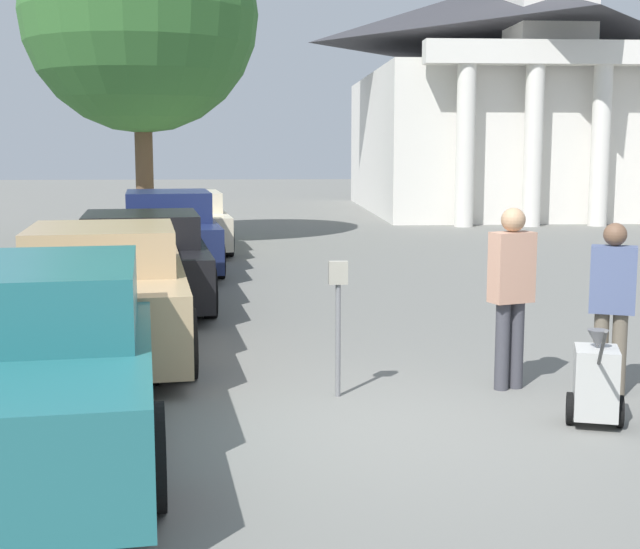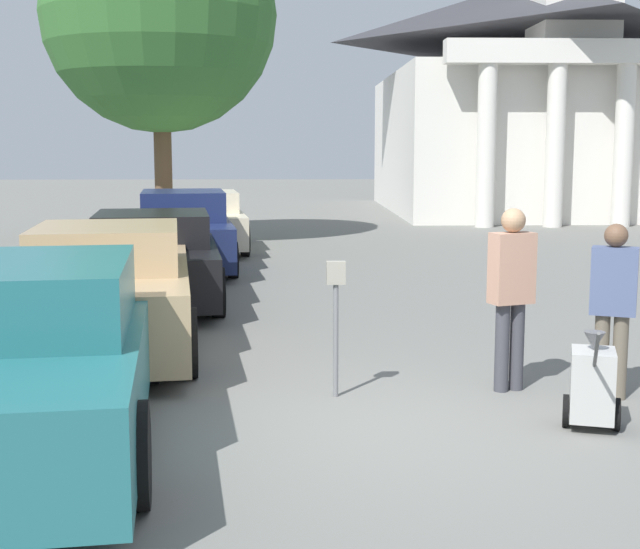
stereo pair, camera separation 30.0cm
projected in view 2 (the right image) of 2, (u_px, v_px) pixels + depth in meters
The scene contains 12 objects.
ground_plane at pixel (386, 430), 7.58m from camera, with size 120.00×120.00×0.00m, color slate.
parked_car_teal at pixel (29, 356), 7.23m from camera, with size 2.51×5.37×1.50m.
parked_car_tan at pixel (110, 291), 10.44m from camera, with size 2.41×4.84×1.50m.
parked_car_black at pixel (153, 260), 13.74m from camera, with size 2.48×4.84×1.41m.
parked_car_navy at pixel (184, 233), 17.59m from camera, with size 2.40×5.11×1.54m.
parked_car_cream at pixel (201, 222), 20.87m from camera, with size 2.50×5.09×1.37m.
parking_meter at pixel (336, 303), 8.47m from camera, with size 0.18×0.09×1.32m.
person_worker at pixel (511, 287), 8.67m from camera, with size 0.47×0.35×1.81m.
person_supervisor at pixel (613, 300), 8.42m from camera, with size 0.47×0.36×1.68m.
equipment_cart at pixel (592, 384), 7.57m from camera, with size 0.53×1.00×1.00m.
church at pixel (532, 82), 32.81m from camera, with size 10.55×14.12×20.20m.
shade_tree at pixel (159, 15), 21.70m from camera, with size 5.72×5.72×8.45m.
Camera 2 is at (-0.79, -7.29, 2.39)m, focal length 50.00 mm.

